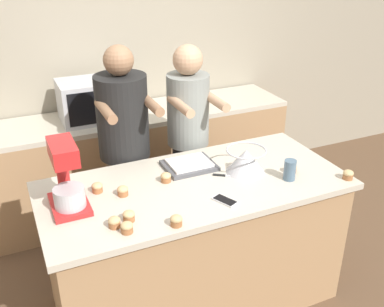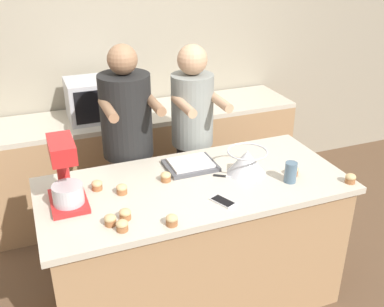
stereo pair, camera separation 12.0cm
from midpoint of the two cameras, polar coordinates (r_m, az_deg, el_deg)
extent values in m
plane|color=brown|center=(3.29, 1.38, -17.72)|extent=(16.00, 16.00, 0.00)
cube|color=gray|center=(4.08, -7.73, 12.60)|extent=(10.00, 0.06, 2.70)
cube|color=#A87F56|center=(3.01, 1.47, -11.68)|extent=(1.80, 0.81, 0.87)
cube|color=beige|center=(2.76, 1.58, -4.12)|extent=(1.88, 0.86, 0.04)
cube|color=#A87F56|center=(4.08, -5.75, -1.05)|extent=(2.80, 0.60, 0.87)
cube|color=beige|center=(3.89, -6.04, 4.93)|extent=(2.80, 0.60, 0.04)
cylinder|color=brown|center=(3.43, -6.60, -6.61)|extent=(0.28, 0.28, 0.87)
cylinder|color=black|center=(3.11, -7.27, 4.77)|extent=(0.35, 0.35, 0.58)
sphere|color=#936B4C|center=(2.99, -7.69, 11.75)|extent=(0.20, 0.20, 0.20)
cylinder|color=#936B4C|center=(2.88, -9.43, 5.55)|extent=(0.06, 0.34, 0.06)
cylinder|color=#936B4C|center=(2.95, -3.71, 6.35)|extent=(0.06, 0.34, 0.06)
cylinder|color=#232328|center=(3.56, 1.00, -5.10)|extent=(0.24, 0.24, 0.88)
cylinder|color=gray|center=(3.26, 1.10, 5.53)|extent=(0.31, 0.31, 0.52)
sphere|color=tan|center=(3.15, 1.15, 11.82)|extent=(0.21, 0.21, 0.21)
cylinder|color=tan|center=(3.03, 0.06, 6.09)|extent=(0.06, 0.34, 0.06)
cylinder|color=tan|center=(3.13, 4.53, 6.66)|extent=(0.06, 0.34, 0.06)
cube|color=red|center=(2.61, -14.13, -5.90)|extent=(0.20, 0.30, 0.03)
cylinder|color=red|center=(2.64, -14.84, -1.93)|extent=(0.07, 0.07, 0.27)
cube|color=red|center=(2.45, -14.90, 0.55)|extent=(0.13, 0.26, 0.10)
cylinder|color=#BCBCC1|center=(2.55, -14.17, -4.98)|extent=(0.17, 0.17, 0.11)
cone|color=#BCBCC1|center=(2.85, 8.14, -1.07)|extent=(0.25, 0.25, 0.15)
torus|color=#BCBCC1|center=(2.82, 8.23, 0.26)|extent=(0.26, 0.26, 0.01)
cube|color=#4C4C51|center=(2.92, 1.00, -1.55)|extent=(0.32, 0.26, 0.02)
cube|color=white|center=(2.91, 1.00, -1.20)|extent=(0.26, 0.21, 0.02)
cube|color=#B7B7BC|center=(3.76, -11.03, 6.84)|extent=(0.49, 0.37, 0.33)
cube|color=black|center=(3.58, -11.12, 5.85)|extent=(0.33, 0.01, 0.26)
cube|color=#2D2D2D|center=(3.62, -7.72, 6.34)|extent=(0.10, 0.01, 0.26)
cube|color=silver|center=(2.56, 5.27, -6.11)|extent=(0.12, 0.16, 0.01)
cube|color=black|center=(2.56, 5.27, -6.01)|extent=(0.11, 0.14, 0.00)
cylinder|color=slate|center=(2.81, 13.62, -2.34)|extent=(0.08, 0.08, 0.13)
cube|color=#BCBCC1|center=(2.82, 6.95, -3.07)|extent=(0.13, 0.09, 0.01)
cube|color=black|center=(2.83, 4.73, -2.86)|extent=(0.08, 0.06, 0.01)
cylinder|color=#9E6038|center=(2.65, -7.61, -4.78)|extent=(0.06, 0.06, 0.03)
ellipsoid|color=tan|center=(2.64, -7.65, -4.30)|extent=(0.06, 0.06, 0.04)
cylinder|color=#9E6038|center=(2.42, -7.06, -7.95)|extent=(0.06, 0.06, 0.03)
ellipsoid|color=tan|center=(2.41, -7.09, -7.44)|extent=(0.06, 0.06, 0.04)
cylinder|color=#9E6038|center=(2.36, -1.12, -8.75)|extent=(0.06, 0.06, 0.03)
ellipsoid|color=tan|center=(2.35, -1.12, -8.24)|extent=(0.06, 0.06, 0.04)
cylinder|color=#9E6038|center=(2.39, -8.89, -8.64)|extent=(0.06, 0.06, 0.03)
ellipsoid|color=tan|center=(2.37, -8.93, -8.13)|extent=(0.06, 0.06, 0.04)
cylinder|color=#9E6038|center=(2.76, -2.10, -3.24)|extent=(0.06, 0.06, 0.03)
ellipsoid|color=tan|center=(2.75, -2.11, -2.77)|extent=(0.06, 0.06, 0.04)
cylinder|color=#9E6038|center=(2.34, -7.39, -9.36)|extent=(0.06, 0.06, 0.03)
ellipsoid|color=tan|center=(2.32, -7.42, -8.85)|extent=(0.06, 0.06, 0.04)
cylinder|color=#9E6038|center=(2.91, 13.87, -2.40)|extent=(0.06, 0.06, 0.03)
ellipsoid|color=tan|center=(2.90, 13.92, -1.96)|extent=(0.06, 0.06, 0.04)
cylinder|color=#9E6038|center=(2.92, 20.55, -3.24)|extent=(0.06, 0.06, 0.03)
ellipsoid|color=tan|center=(2.91, 20.63, -2.80)|extent=(0.06, 0.06, 0.04)
cylinder|color=#9E6038|center=(2.71, -10.71, -4.25)|extent=(0.06, 0.06, 0.03)
ellipsoid|color=tan|center=(2.70, -10.76, -3.78)|extent=(0.06, 0.06, 0.04)
camera|label=1|loc=(0.06, -88.73, 0.62)|focal=42.00mm
camera|label=2|loc=(0.06, 91.27, -0.62)|focal=42.00mm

